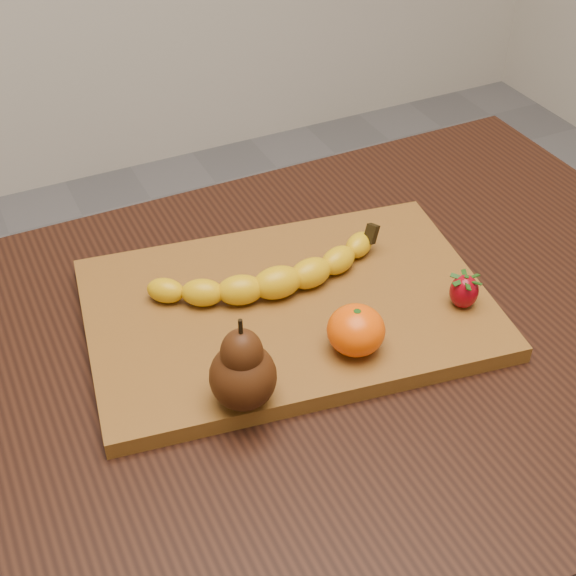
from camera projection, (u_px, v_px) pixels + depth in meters
name	position (u px, v px, depth m)	size (l,w,h in m)	color
table	(322.00, 396.00, 0.95)	(1.00, 0.70, 0.76)	black
cutting_board	(288.00, 308.00, 0.91)	(0.45, 0.30, 0.02)	brown
banana	(277.00, 282.00, 0.90)	(0.24, 0.06, 0.04)	#E7B50A
pear	(242.00, 363.00, 0.76)	(0.07, 0.07, 0.10)	#401E0A
mandarin	(356.00, 330.00, 0.83)	(0.06, 0.06, 0.05)	#FF5402
strawberry	(464.00, 290.00, 0.89)	(0.03, 0.03, 0.04)	maroon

